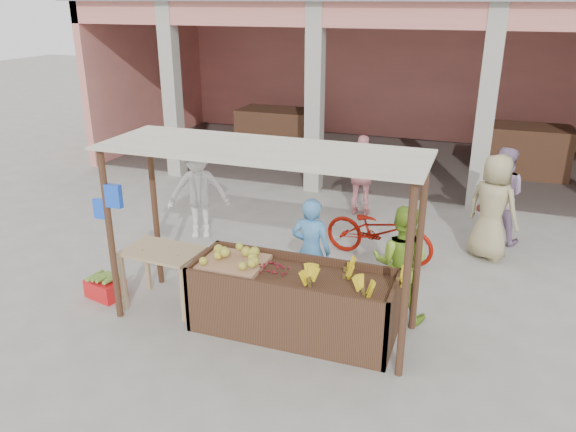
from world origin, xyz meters
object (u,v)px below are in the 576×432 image
at_px(vendor_green, 401,260).
at_px(motorcycle, 379,230).
at_px(fruit_stall, 293,304).
at_px(side_table, 163,259).
at_px(red_crate, 106,288).
at_px(vendor_blue, 311,248).

bearing_deg(vendor_green, motorcycle, -69.02).
bearing_deg(fruit_stall, vendor_green, 34.32).
height_order(vendor_green, motorcycle, vendor_green).
distance_m(fruit_stall, motorcycle, 2.63).
relative_size(fruit_stall, motorcycle, 1.34).
distance_m(side_table, red_crate, 1.10).
relative_size(side_table, vendor_green, 0.64).
bearing_deg(side_table, vendor_blue, 26.06).
xyz_separation_m(vendor_green, motorcycle, (-0.61, 1.73, -0.34)).
distance_m(fruit_stall, vendor_blue, 0.94).
bearing_deg(motorcycle, fruit_stall, 176.55).
relative_size(fruit_stall, red_crate, 5.06).
bearing_deg(fruit_stall, motorcycle, 76.84).
relative_size(vendor_blue, motorcycle, 0.86).
xyz_separation_m(vendor_blue, motorcycle, (0.63, 1.73, -0.33)).
bearing_deg(vendor_blue, fruit_stall, 93.06).
distance_m(red_crate, vendor_green, 4.23).
relative_size(vendor_green, motorcycle, 0.87).
relative_size(fruit_stall, side_table, 2.41).
bearing_deg(side_table, fruit_stall, 2.24).
distance_m(fruit_stall, vendor_green, 1.53).
bearing_deg(vendor_blue, side_table, 23.46).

